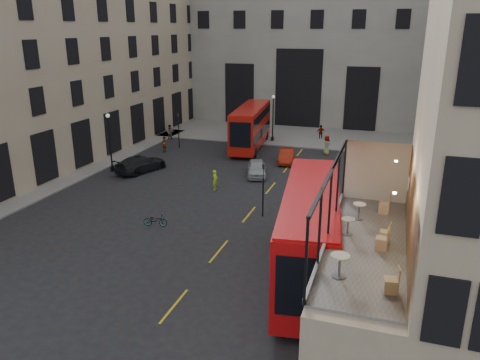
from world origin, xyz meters
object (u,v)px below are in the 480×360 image
(pedestrian_a, at_px, (170,132))
(cafe_chair_a, at_px, (391,285))
(car_b, at_px, (286,156))
(bicycle, at_px, (155,220))
(pedestrian_b, at_px, (232,129))
(cafe_table_near, at_px, (340,262))
(traffic_light_near, at_px, (263,183))
(bus_far, at_px, (251,125))
(car_a, at_px, (257,168))
(pedestrian_e, at_px, (164,144))
(cafe_chair_b, at_px, (382,243))
(traffic_light_far, at_px, (178,126))
(bus_near, at_px, (310,229))
(cafe_chair_d, at_px, (385,207))
(car_c, at_px, (141,164))
(street_lamp_a, at_px, (110,146))
(cafe_table_mid, at_px, (348,224))
(street_lamp_b, at_px, (273,121))
(cyclist, at_px, (215,180))
(cafe_table_far, at_px, (359,209))
(pedestrian_d, at_px, (327,145))
(pedestrian_c, at_px, (321,132))
(cafe_chair_c, at_px, (385,235))

(pedestrian_a, distance_m, cafe_chair_a, 43.03)
(car_b, height_order, bicycle, car_b)
(pedestrian_b, height_order, cafe_table_near, cafe_table_near)
(traffic_light_near, bearing_deg, bus_far, 109.54)
(car_a, height_order, pedestrian_e, pedestrian_e)
(cafe_chair_b, bearing_deg, traffic_light_far, 127.89)
(bus_far, bearing_deg, traffic_light_near, -70.46)
(bus_near, height_order, cafe_chair_d, cafe_chair_d)
(bus_near, relative_size, pedestrian_a, 7.09)
(car_c, bearing_deg, street_lamp_a, 35.88)
(bus_near, xyz_separation_m, cafe_table_mid, (2.20, -4.26, 2.35))
(bus_far, xyz_separation_m, car_c, (-6.89, -11.71, -1.78))
(traffic_light_far, xyz_separation_m, street_lamp_b, (9.00, 6.00, -0.03))
(cyclist, bearing_deg, cafe_table_far, -139.18)
(pedestrian_b, relative_size, pedestrian_e, 1.06)
(street_lamp_b, distance_m, cafe_chair_d, 33.31)
(pedestrian_d, bearing_deg, car_a, 128.92)
(traffic_light_near, xyz_separation_m, cafe_table_near, (6.80, -14.96, 2.71))
(traffic_light_near, bearing_deg, car_c, 153.26)
(cafe_table_near, bearing_deg, cafe_chair_a, -15.26)
(traffic_light_far, distance_m, cafe_table_mid, 34.45)
(pedestrian_c, relative_size, pedestrian_d, 0.86)
(traffic_light_far, height_order, cafe_table_mid, cafe_table_mid)
(pedestrian_e, distance_m, cafe_chair_d, 32.07)
(bus_far, relative_size, pedestrian_b, 6.48)
(car_b, distance_m, cafe_chair_d, 24.79)
(bus_far, bearing_deg, cafe_chair_a, -66.08)
(traffic_light_far, distance_m, cafe_chair_d, 33.08)
(cafe_chair_a, bearing_deg, car_b, 108.78)
(bicycle, relative_size, cafe_chair_b, 1.77)
(cafe_table_mid, bearing_deg, cyclist, 127.27)
(bus_far, xyz_separation_m, bicycle, (0.24, -22.35, -2.11))
(bicycle, bearing_deg, street_lamp_a, 31.95)
(street_lamp_b, bearing_deg, car_a, -81.58)
(car_b, height_order, cafe_table_near, cafe_table_near)
(pedestrian_e, distance_m, cafe_table_far, 32.13)
(car_c, bearing_deg, bicycle, 142.68)
(traffic_light_near, distance_m, street_lamp_a, 17.09)
(bicycle, height_order, cyclist, cyclist)
(traffic_light_near, xyz_separation_m, cyclist, (-5.20, 4.23, -1.60))
(bus_far, height_order, cyclist, bus_far)
(traffic_light_far, distance_m, bus_far, 7.84)
(bicycle, bearing_deg, cafe_chair_b, -133.10)
(traffic_light_near, relative_size, car_c, 0.74)
(cafe_table_near, bearing_deg, pedestrian_a, 124.45)
(pedestrian_c, relative_size, cafe_table_near, 2.09)
(street_lamp_a, relative_size, bus_far, 0.46)
(pedestrian_b, xyz_separation_m, cafe_chair_c, (18.54, -34.63, 3.96))
(traffic_light_far, bearing_deg, pedestrian_d, 7.81)
(traffic_light_near, height_order, car_b, traffic_light_near)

